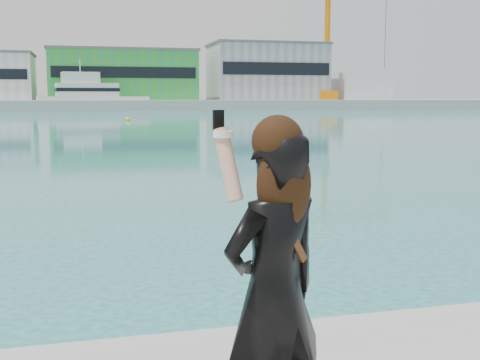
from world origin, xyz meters
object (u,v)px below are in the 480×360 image
object	(u,v)px
buoy_near	(128,121)
woman	(274,283)
dock_crane	(332,40)
motor_yacht	(90,97)

from	to	relation	value
buoy_near	woman	bearing A→B (deg)	-93.40
buoy_near	woman	distance (m)	66.06
dock_crane	buoy_near	size ratio (longest dim) A/B	48.00
motor_yacht	woman	xyz separation A→B (m)	(-0.45, -115.72, -0.96)
motor_yacht	dock_crane	bearing A→B (deg)	0.94
dock_crane	buoy_near	bearing A→B (deg)	-130.64
motor_yacht	buoy_near	size ratio (longest dim) A/B	41.86
motor_yacht	woman	size ratio (longest dim) A/B	11.58
dock_crane	woman	xyz separation A→B (m)	(-52.69, -122.72, -13.35)
motor_yacht	woman	distance (m)	115.72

